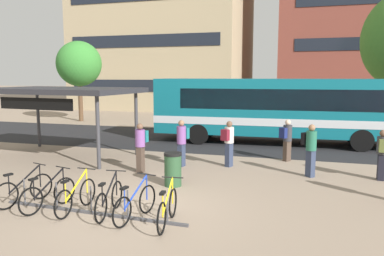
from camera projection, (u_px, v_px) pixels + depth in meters
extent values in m
plane|color=gray|center=(136.00, 208.00, 9.71)|extent=(200.00, 200.00, 0.00)
cube|color=#232326|center=(223.00, 141.00, 19.78)|extent=(80.00, 7.20, 0.01)
cube|color=#0F6070|center=(278.00, 106.00, 18.76)|extent=(12.10, 3.07, 2.70)
cube|color=silver|center=(277.00, 120.00, 18.85)|extent=(12.12, 3.09, 0.36)
cube|color=black|center=(172.00, 83.00, 19.94)|extent=(1.10, 2.34, 0.40)
cube|color=black|center=(162.00, 99.00, 20.18)|extent=(0.17, 2.19, 1.40)
cube|color=black|center=(284.00, 100.00, 17.44)|extent=(9.83, 0.49, 0.97)
cube|color=black|center=(285.00, 97.00, 19.83)|extent=(9.83, 0.49, 0.97)
cylinder|color=black|center=(199.00, 134.00, 18.74)|extent=(1.01, 0.34, 1.00)
cylinder|color=black|center=(208.00, 128.00, 20.96)|extent=(1.01, 0.34, 1.00)
cylinder|color=black|center=(362.00, 141.00, 16.93)|extent=(1.01, 0.34, 1.00)
cylinder|color=black|center=(353.00, 133.00, 19.15)|extent=(1.01, 0.34, 1.00)
cube|color=#47474C|center=(91.00, 213.00, 9.33)|extent=(5.03, 0.28, 0.06)
cylinder|color=#47474C|center=(24.00, 192.00, 9.93)|extent=(0.04, 0.04, 0.70)
cylinder|color=#47474C|center=(57.00, 196.00, 9.61)|extent=(0.04, 0.04, 0.70)
cylinder|color=#47474C|center=(91.00, 200.00, 9.29)|extent=(0.04, 0.04, 0.70)
cylinder|color=#47474C|center=(128.00, 204.00, 8.96)|extent=(0.04, 0.04, 0.70)
cylinder|color=#47474C|center=(167.00, 209.00, 8.64)|extent=(0.04, 0.04, 0.70)
torus|color=black|center=(41.00, 186.00, 10.43)|extent=(0.24, 0.69, 0.70)
torus|color=black|center=(6.00, 196.00, 9.58)|extent=(0.24, 0.69, 0.70)
cube|color=black|center=(24.00, 179.00, 9.98)|extent=(0.29, 0.89, 0.58)
cylinder|color=black|center=(9.00, 185.00, 9.63)|extent=(0.04, 0.04, 0.55)
cube|color=black|center=(8.00, 175.00, 9.60)|extent=(0.16, 0.24, 0.05)
cylinder|color=black|center=(40.00, 175.00, 10.37)|extent=(0.04, 0.04, 0.65)
cylinder|color=black|center=(39.00, 164.00, 10.33)|extent=(0.51, 0.17, 0.03)
torus|color=black|center=(65.00, 191.00, 10.05)|extent=(0.21, 0.69, 0.70)
torus|color=black|center=(31.00, 201.00, 9.18)|extent=(0.21, 0.69, 0.70)
cube|color=black|center=(48.00, 183.00, 9.59)|extent=(0.25, 0.90, 0.58)
cylinder|color=black|center=(34.00, 190.00, 9.23)|extent=(0.04, 0.04, 0.55)
cube|color=black|center=(33.00, 179.00, 9.19)|extent=(0.15, 0.24, 0.05)
cylinder|color=black|center=(63.00, 179.00, 9.99)|extent=(0.04, 0.04, 0.65)
cylinder|color=black|center=(63.00, 167.00, 9.94)|extent=(0.51, 0.15, 0.03)
torus|color=black|center=(88.00, 192.00, 9.92)|extent=(0.05, 0.70, 0.70)
torus|color=black|center=(63.00, 204.00, 8.96)|extent=(0.05, 0.70, 0.70)
cube|color=yellow|center=(76.00, 185.00, 9.42)|extent=(0.05, 0.92, 0.58)
cylinder|color=yellow|center=(65.00, 192.00, 9.02)|extent=(0.03, 0.03, 0.55)
cube|color=black|center=(65.00, 181.00, 8.98)|extent=(0.10, 0.22, 0.05)
cylinder|color=yellow|center=(87.00, 180.00, 9.86)|extent=(0.03, 0.03, 0.65)
cylinder|color=black|center=(86.00, 169.00, 9.82)|extent=(0.52, 0.04, 0.03)
torus|color=black|center=(117.00, 195.00, 9.71)|extent=(0.13, 0.70, 0.70)
torus|color=black|center=(101.00, 208.00, 8.71)|extent=(0.13, 0.70, 0.70)
cube|color=black|center=(109.00, 188.00, 9.19)|extent=(0.15, 0.92, 0.58)
cylinder|color=black|center=(102.00, 196.00, 8.77)|extent=(0.03, 0.03, 0.55)
cube|color=black|center=(102.00, 184.00, 8.74)|extent=(0.13, 0.23, 0.05)
cylinder|color=black|center=(116.00, 183.00, 9.64)|extent=(0.04, 0.04, 0.65)
cylinder|color=black|center=(116.00, 171.00, 9.60)|extent=(0.52, 0.09, 0.03)
torus|color=black|center=(147.00, 199.00, 9.35)|extent=(0.16, 0.70, 0.70)
torus|color=black|center=(122.00, 212.00, 8.44)|extent=(0.16, 0.70, 0.70)
cube|color=#1E3DB2|center=(136.00, 192.00, 8.87)|extent=(0.19, 0.91, 0.58)
cylinder|color=#1E3DB2|center=(125.00, 199.00, 8.50)|extent=(0.03, 0.03, 0.55)
cube|color=black|center=(124.00, 188.00, 8.46)|extent=(0.14, 0.23, 0.05)
cylinder|color=#1E3DB2|center=(147.00, 187.00, 9.29)|extent=(0.04, 0.04, 0.65)
cylinder|color=black|center=(146.00, 174.00, 9.25)|extent=(0.52, 0.11, 0.03)
torus|color=black|center=(173.00, 203.00, 9.07)|extent=(0.12, 0.70, 0.70)
torus|color=black|center=(162.00, 219.00, 8.07)|extent=(0.12, 0.70, 0.70)
cube|color=yellow|center=(168.00, 196.00, 8.55)|extent=(0.13, 0.92, 0.58)
cylinder|color=yellow|center=(163.00, 205.00, 8.14)|extent=(0.03, 0.03, 0.55)
cube|color=black|center=(163.00, 193.00, 8.10)|extent=(0.12, 0.23, 0.05)
cylinder|color=yellow|center=(173.00, 190.00, 9.01)|extent=(0.04, 0.04, 0.65)
cylinder|color=black|center=(172.00, 177.00, 8.96)|extent=(0.52, 0.08, 0.03)
cylinder|color=#38383D|center=(98.00, 133.00, 13.64)|extent=(0.15, 0.15, 2.65)
cylinder|color=#38383D|center=(38.00, 119.00, 18.08)|extent=(0.15, 0.15, 2.65)
cylinder|color=#38383D|center=(136.00, 124.00, 16.18)|extent=(0.15, 0.15, 2.65)
cube|color=#28282D|center=(62.00, 90.00, 15.66)|extent=(6.33, 4.02, 0.20)
cube|color=black|center=(35.00, 104.00, 14.31)|extent=(3.37, 0.34, 0.44)
cube|color=#47382D|center=(287.00, 151.00, 15.07)|extent=(0.32, 0.33, 0.81)
cylinder|color=#333338|center=(288.00, 133.00, 14.97)|extent=(0.48, 0.48, 0.62)
sphere|color=beige|center=(288.00, 122.00, 14.91)|extent=(0.22, 0.22, 0.22)
cube|color=navy|center=(283.00, 133.00, 14.82)|extent=(0.33, 0.31, 0.40)
cube|color=#2D3851|center=(181.00, 155.00, 14.18)|extent=(0.26, 0.30, 0.85)
cylinder|color=#7F4C93|center=(181.00, 135.00, 14.08)|extent=(0.41, 0.41, 0.66)
sphere|color=#936B4C|center=(181.00, 123.00, 14.02)|extent=(0.22, 0.22, 0.22)
cube|color=#197075|center=(185.00, 133.00, 14.29)|extent=(0.32, 0.24, 0.40)
cube|color=#2D3851|center=(310.00, 164.00, 12.70)|extent=(0.32, 0.33, 0.90)
cylinder|color=#23664C|center=(311.00, 141.00, 12.59)|extent=(0.48, 0.48, 0.64)
sphere|color=#936B4C|center=(312.00, 128.00, 12.53)|extent=(0.22, 0.22, 0.22)
cube|color=black|center=(306.00, 139.00, 12.82)|extent=(0.33, 0.32, 0.40)
cube|color=#2D3851|center=(229.00, 155.00, 14.14)|extent=(0.29, 0.32, 0.89)
cylinder|color=beige|center=(229.00, 135.00, 14.04)|extent=(0.45, 0.45, 0.59)
sphere|color=brown|center=(229.00, 124.00, 13.98)|extent=(0.22, 0.22, 0.22)
cube|color=maroon|center=(225.00, 135.00, 13.84)|extent=(0.33, 0.28, 0.40)
cube|color=black|center=(381.00, 167.00, 12.30)|extent=(0.20, 0.26, 0.86)
cylinder|color=#333338|center=(382.00, 145.00, 12.20)|extent=(0.35, 0.35, 0.56)
sphere|color=brown|center=(383.00, 133.00, 12.15)|extent=(0.22, 0.22, 0.22)
cube|color=#56602D|center=(384.00, 146.00, 11.95)|extent=(0.28, 0.18, 0.40)
cube|color=#47382D|center=(140.00, 159.00, 13.30)|extent=(0.23, 0.28, 0.91)
cylinder|color=#7F4C93|center=(140.00, 138.00, 13.20)|extent=(0.37, 0.37, 0.59)
sphere|color=brown|center=(140.00, 127.00, 13.14)|extent=(0.22, 0.22, 0.22)
cube|color=#197075|center=(144.00, 136.00, 13.43)|extent=(0.30, 0.21, 0.40)
cylinder|color=#284C2D|center=(173.00, 171.00, 11.66)|extent=(0.52, 0.52, 0.95)
cylinder|color=black|center=(173.00, 154.00, 11.59)|extent=(0.55, 0.55, 0.08)
cylinder|color=brown|center=(81.00, 102.00, 28.26)|extent=(0.32, 0.32, 2.83)
ellipsoid|color=#388433|center=(79.00, 64.00, 27.88)|extent=(3.25, 3.25, 3.27)
cube|color=tan|center=(167.00, 11.00, 40.49)|extent=(16.50, 13.22, 20.29)
cube|color=black|center=(143.00, 86.00, 35.24)|extent=(14.52, 0.06, 1.10)
cube|color=black|center=(142.00, 41.00, 34.69)|extent=(14.52, 0.06, 1.10)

